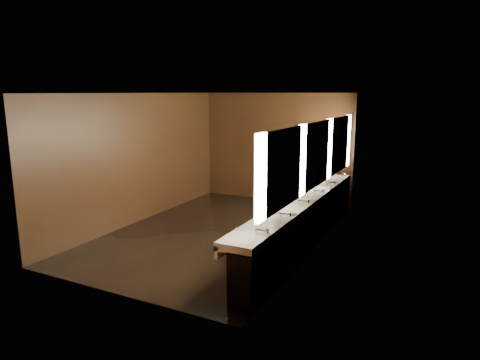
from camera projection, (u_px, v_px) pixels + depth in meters
name	position (u px, v px, depth m)	size (l,w,h in m)	color
floor	(219.00, 233.00, 8.72)	(6.00, 6.00, 0.00)	black
ceiling	(218.00, 93.00, 8.15)	(4.00, 6.00, 0.02)	#2D2D2B
wall_back	(276.00, 148.00, 11.06)	(4.00, 0.02, 2.80)	black
wall_front	(110.00, 199.00, 5.81)	(4.00, 0.02, 2.80)	black
wall_left	(139.00, 158.00, 9.32)	(0.02, 6.00, 2.80)	black
wall_right	(317.00, 174.00, 7.55)	(0.02, 6.00, 2.80)	black
sink_counter	(304.00, 221.00, 7.83)	(0.55, 5.40, 1.01)	black
mirror_band	(317.00, 154.00, 7.49)	(0.06, 5.03, 1.15)	white
person	(265.00, 211.00, 7.58)	(0.55, 0.36, 1.51)	#84A7C5
trash_bin	(290.00, 233.00, 7.84)	(0.36, 0.36, 0.57)	black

